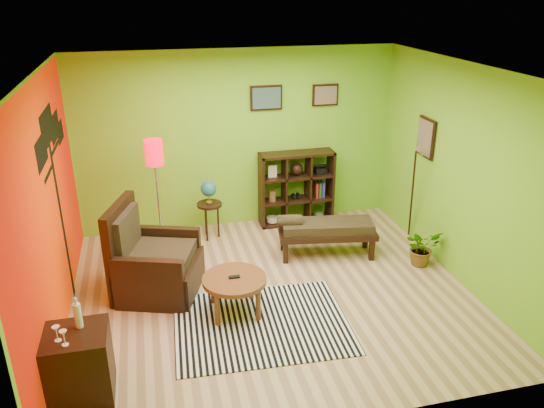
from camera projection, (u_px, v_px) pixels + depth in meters
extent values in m
plane|color=tan|center=(272.00, 293.00, 6.80)|extent=(5.00, 5.00, 0.00)
cube|color=#74BC21|center=(238.00, 140.00, 8.27)|extent=(5.00, 0.04, 2.80)
cube|color=#74BC21|center=(338.00, 291.00, 4.24)|extent=(5.00, 0.04, 2.80)
cube|color=#74BC21|center=(47.00, 211.00, 5.72)|extent=(0.04, 4.50, 2.80)
cube|color=#74BC21|center=(461.00, 175.00, 6.80)|extent=(0.04, 4.50, 2.80)
cube|color=white|center=(272.00, 71.00, 5.72)|extent=(5.00, 4.50, 0.04)
cube|color=red|center=(49.00, 211.00, 5.72)|extent=(0.01, 4.45, 2.75)
cube|color=black|center=(62.00, 220.00, 6.35)|extent=(0.01, 0.14, 2.10)
cube|color=black|center=(42.00, 152.00, 5.52)|extent=(0.01, 0.65, 0.32)
cube|color=black|center=(47.00, 127.00, 5.96)|extent=(0.01, 0.85, 0.40)
cube|color=black|center=(55.00, 127.00, 6.46)|extent=(0.01, 0.70, 0.32)
cube|color=black|center=(60.00, 132.00, 6.83)|extent=(0.01, 0.50, 0.26)
cube|color=black|center=(266.00, 98.00, 8.09)|extent=(0.50, 0.03, 0.38)
cube|color=#45675F|center=(267.00, 98.00, 8.07)|extent=(0.44, 0.01, 0.32)
cube|color=black|center=(325.00, 95.00, 8.30)|extent=(0.42, 0.03, 0.34)
cube|color=#8B725B|center=(326.00, 95.00, 8.28)|extent=(0.36, 0.01, 0.28)
cube|color=black|center=(426.00, 137.00, 7.51)|extent=(0.03, 0.44, 0.56)
cube|color=#8B725B|center=(424.00, 138.00, 7.50)|extent=(0.01, 0.38, 0.50)
cylinder|color=black|center=(412.00, 195.00, 7.82)|extent=(0.23, 0.34, 1.46)
cone|color=silver|center=(423.00, 150.00, 7.40)|extent=(0.08, 0.09, 0.16)
cube|color=white|center=(261.00, 324.00, 6.18)|extent=(2.08, 1.64, 0.01)
cylinder|color=brown|center=(234.00, 280.00, 6.25)|extent=(0.76, 0.76, 0.05)
cylinder|color=brown|center=(251.00, 284.00, 6.60)|extent=(0.06, 0.06, 0.41)
cylinder|color=brown|center=(213.00, 288.00, 6.51)|extent=(0.06, 0.06, 0.41)
cylinder|color=brown|center=(258.00, 305.00, 6.17)|extent=(0.06, 0.06, 0.41)
cylinder|color=brown|center=(217.00, 310.00, 6.08)|extent=(0.06, 0.06, 0.41)
cube|color=black|center=(234.00, 277.00, 6.23)|extent=(0.13, 0.05, 0.02)
cube|color=black|center=(160.00, 276.00, 6.77)|extent=(1.21, 1.19, 0.43)
cube|color=black|center=(122.00, 248.00, 6.66)|extent=(0.40, 0.92, 1.20)
cube|color=black|center=(149.00, 285.00, 6.31)|extent=(0.86, 0.38, 0.70)
cube|color=black|center=(169.00, 251.00, 7.13)|extent=(0.86, 0.38, 0.70)
cube|color=#F8C871|center=(161.00, 256.00, 6.65)|extent=(0.96, 0.94, 0.15)
cube|color=#F8C871|center=(127.00, 233.00, 6.57)|extent=(0.32, 0.69, 0.54)
cube|color=black|center=(79.00, 365.00, 4.99)|extent=(0.60, 0.54, 0.71)
cylinder|color=white|center=(78.00, 315.00, 4.91)|extent=(0.07, 0.07, 0.25)
cylinder|color=white|center=(76.00, 301.00, 4.85)|extent=(0.02, 0.02, 0.07)
cylinder|color=white|center=(58.00, 341.00, 4.75)|extent=(0.06, 0.06, 0.01)
cylinder|color=white|center=(57.00, 336.00, 4.73)|extent=(0.01, 0.01, 0.09)
cone|color=white|center=(56.00, 329.00, 4.71)|extent=(0.07, 0.07, 0.06)
cylinder|color=white|center=(65.00, 345.00, 4.70)|extent=(0.06, 0.06, 0.01)
cylinder|color=white|center=(64.00, 340.00, 4.68)|extent=(0.01, 0.01, 0.09)
cone|color=white|center=(63.00, 334.00, 4.65)|extent=(0.07, 0.07, 0.06)
cylinder|color=silver|center=(163.00, 253.00, 7.76)|extent=(0.26, 0.26, 0.03)
cylinder|color=silver|center=(159.00, 204.00, 7.46)|extent=(0.02, 0.02, 1.61)
cylinder|color=#FF0010|center=(154.00, 152.00, 7.17)|extent=(0.25, 0.25, 0.35)
cylinder|color=black|center=(209.00, 205.00, 8.07)|extent=(0.38, 0.38, 0.04)
cylinder|color=black|center=(218.00, 221.00, 8.20)|extent=(0.03, 0.03, 0.54)
cylinder|color=black|center=(206.00, 219.00, 8.27)|extent=(0.03, 0.03, 0.54)
cylinder|color=black|center=(207.00, 225.00, 8.07)|extent=(0.03, 0.03, 0.54)
cylinder|color=gold|center=(209.00, 202.00, 8.05)|extent=(0.10, 0.10, 0.02)
cylinder|color=gold|center=(209.00, 199.00, 8.03)|extent=(0.02, 0.02, 0.10)
sphere|color=#114499|center=(209.00, 189.00, 7.97)|extent=(0.24, 0.24, 0.24)
cube|color=black|center=(261.00, 191.00, 8.46)|extent=(0.04, 0.35, 1.20)
cube|color=black|center=(330.00, 185.00, 8.71)|extent=(0.04, 0.35, 1.20)
cube|color=black|center=(296.00, 221.00, 8.81)|extent=(1.20, 0.35, 0.04)
cube|color=black|center=(297.00, 154.00, 8.36)|extent=(1.20, 0.35, 0.04)
cube|color=black|center=(284.00, 189.00, 8.54)|extent=(0.03, 0.33, 1.12)
cube|color=black|center=(308.00, 187.00, 8.63)|extent=(0.03, 0.33, 1.12)
cube|color=black|center=(296.00, 200.00, 8.66)|extent=(1.12, 0.33, 0.03)
cube|color=black|center=(297.00, 177.00, 8.51)|extent=(1.12, 0.33, 0.03)
cylinder|color=beige|center=(272.00, 219.00, 8.69)|extent=(0.20, 0.20, 0.07)
sphere|color=black|center=(297.00, 169.00, 8.46)|extent=(0.20, 0.20, 0.20)
cube|color=black|center=(320.00, 170.00, 8.57)|extent=(0.18, 0.15, 0.10)
cylinder|color=black|center=(294.00, 196.00, 8.62)|extent=(0.06, 0.12, 0.06)
cylinder|color=black|center=(299.00, 195.00, 8.64)|extent=(0.06, 0.12, 0.06)
ellipsoid|color=#384C26|center=(319.00, 214.00, 8.86)|extent=(0.18, 0.18, 0.09)
cylinder|color=brown|center=(272.00, 196.00, 8.53)|extent=(0.12, 0.12, 0.18)
cube|color=beige|center=(272.00, 171.00, 8.37)|extent=(0.14, 0.03, 0.20)
cube|color=maroon|center=(316.00, 190.00, 8.68)|extent=(0.04, 0.18, 0.26)
cube|color=#1E4C1E|center=(319.00, 190.00, 8.69)|extent=(0.04, 0.18, 0.26)
cube|color=navy|center=(322.00, 189.00, 8.70)|extent=(0.04, 0.18, 0.26)
cube|color=black|center=(327.00, 233.00, 7.62)|extent=(1.46, 0.72, 0.08)
cube|color=#F8C871|center=(327.00, 226.00, 7.58)|extent=(1.35, 0.65, 0.14)
cylinder|color=#F8C871|center=(290.00, 221.00, 7.51)|extent=(0.37, 0.24, 0.18)
cube|color=black|center=(365.00, 238.00, 7.92)|extent=(0.08, 0.08, 0.31)
cube|color=black|center=(283.00, 240.00, 7.84)|extent=(0.08, 0.08, 0.31)
cube|color=black|center=(372.00, 250.00, 7.55)|extent=(0.08, 0.08, 0.31)
cube|color=black|center=(286.00, 253.00, 7.47)|extent=(0.08, 0.08, 0.31)
imported|color=#26661E|center=(421.00, 251.00, 7.42)|extent=(0.56, 0.60, 0.41)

